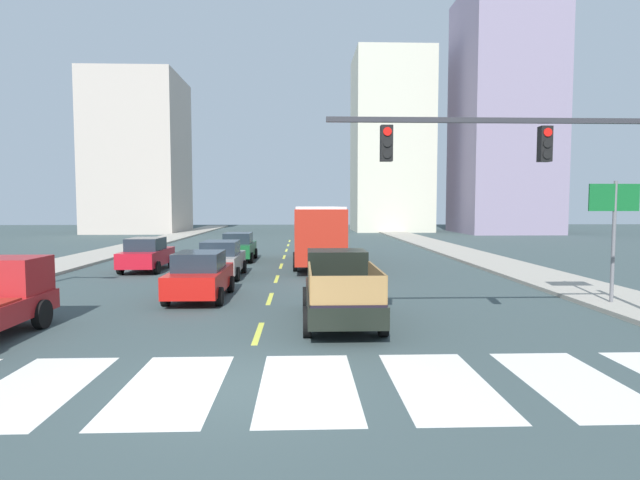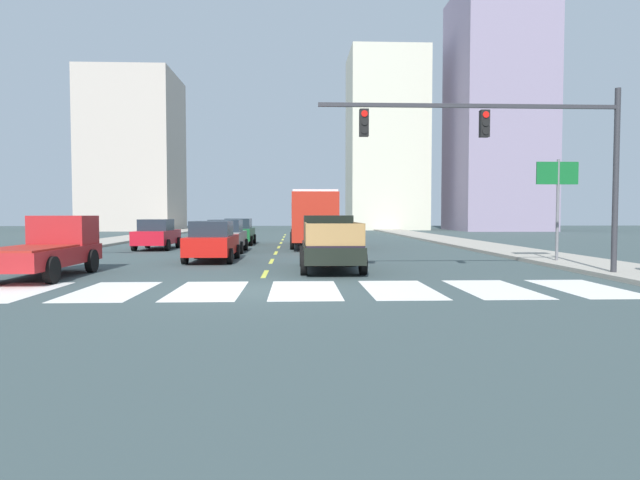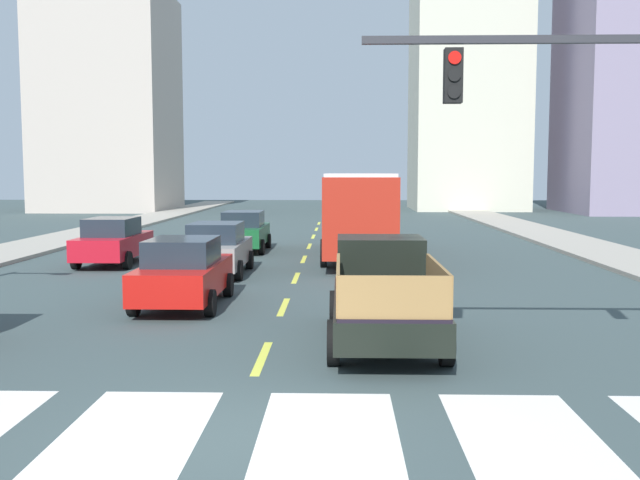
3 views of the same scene
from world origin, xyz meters
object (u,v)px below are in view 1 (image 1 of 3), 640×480
Objects in this scene: city_bus at (318,231)px; traffic_signal_gantry at (592,171)px; pickup_stakebed at (340,288)px; sedan_near_left at (147,254)px; direction_sign_green at (614,216)px; sedan_far at (238,247)px; sedan_mid at (221,259)px; sedan_near_right at (200,275)px.

traffic_signal_gantry reaches higher than city_bus.
pickup_stakebed reaches higher than sedan_near_left.
city_bus is at bearing 127.05° from direction_sign_green.
traffic_signal_gantry is 2.28× the size of direction_sign_green.
sedan_far is (-4.99, 16.27, -0.08)m from pickup_stakebed.
sedan_far is (4.17, 4.62, 0.00)m from sedan_near_left.
city_bus reaches higher than sedan_mid.
direction_sign_green is at bearing 11.46° from pickup_stakebed.
pickup_stakebed is 14.82m from sedan_near_left.
sedan_near_left is 1.05× the size of direction_sign_green.
sedan_far is (-4.78, 2.16, -1.09)m from city_bus.
sedan_near_right is at bearing -115.33° from city_bus.
city_bus is 1.13× the size of traffic_signal_gantry.
sedan_mid is at bearing 119.86° from pickup_stakebed.
city_bus is 9.34m from sedan_near_left.
pickup_stakebed is 10.39m from sedan_mid.
sedan_mid is (-4.92, 9.15, -0.08)m from pickup_stakebed.
city_bus reaches higher than sedan_near_right.
sedan_near_left is 1.00× the size of sedan_far.
sedan_near_left is at bearing 151.94° from sedan_mid.
sedan_near_left is 6.22m from sedan_far.
sedan_mid is at bearing -27.84° from sedan_near_left.
sedan_near_left is (-9.15, 11.65, -0.08)m from pickup_stakebed.
sedan_near_left and sedan_near_right have the same top height.
traffic_signal_gantry is at bearing -45.61° from sedan_mid.
direction_sign_green reaches higher than sedan_mid.
sedan_near_right is 5.63m from sedan_mid.
sedan_near_left is 9.22m from sedan_near_right.
traffic_signal_gantry is at bearing -72.19° from city_bus.
city_bus is at bearing 92.42° from pickup_stakebed.
pickup_stakebed is at bearing -59.26° from sedan_mid.
sedan_mid is (4.23, -2.50, 0.00)m from sedan_near_left.
traffic_signal_gantry is (15.02, -14.51, 3.36)m from sedan_near_left.
pickup_stakebed reaches higher than sedan_mid.
sedan_near_right and sedan_far have the same top height.
sedan_mid is (-4.72, -4.95, -1.09)m from city_bus.
pickup_stakebed is at bearing 153.99° from traffic_signal_gantry.
sedan_near_left is at bearing -166.53° from city_bus.
sedan_near_right is 1.00× the size of sedan_mid.
pickup_stakebed is 17.01m from sedan_far.
traffic_signal_gantry reaches higher than sedan_far.
sedan_near_left is 0.46× the size of traffic_signal_gantry.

